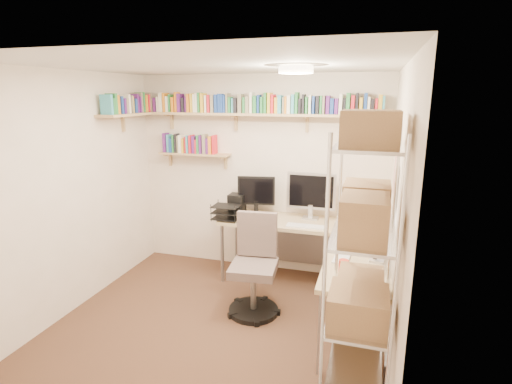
% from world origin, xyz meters
% --- Properties ---
extents(ground, '(3.20, 3.20, 0.00)m').
position_xyz_m(ground, '(0.00, 0.00, 0.00)').
color(ground, '#48331E').
rests_on(ground, ground).
extents(room_shell, '(3.24, 3.04, 2.52)m').
position_xyz_m(room_shell, '(0.00, 0.00, 1.55)').
color(room_shell, beige).
rests_on(room_shell, ground).
extents(wall_shelves, '(3.12, 1.09, 0.80)m').
position_xyz_m(wall_shelves, '(-0.43, 1.30, 2.02)').
color(wall_shelves, tan).
rests_on(wall_shelves, ground).
extents(corner_desk, '(2.08, 1.99, 1.35)m').
position_xyz_m(corner_desk, '(0.70, 0.93, 0.77)').
color(corner_desk, '#D4B28A').
rests_on(corner_desk, ground).
extents(office_chair, '(0.55, 0.56, 1.05)m').
position_xyz_m(office_chair, '(0.27, 0.38, 0.44)').
color(office_chair, black).
rests_on(office_chair, ground).
extents(wire_rack, '(0.44, 0.89, 2.16)m').
position_xyz_m(wire_rack, '(1.36, -0.66, 1.35)').
color(wire_rack, silver).
rests_on(wire_rack, ground).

